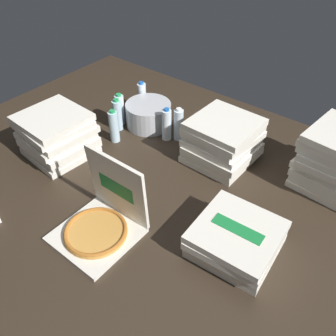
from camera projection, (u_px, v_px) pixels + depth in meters
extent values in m
cube|color=#2D2319|center=(160.00, 200.00, 1.94)|extent=(3.20, 2.40, 0.02)
cube|color=silver|center=(96.00, 235.00, 1.73)|extent=(0.36, 0.36, 0.02)
cylinder|color=#C6893D|center=(96.00, 232.00, 1.72)|extent=(0.31, 0.31, 0.02)
torus|color=#A96324|center=(96.00, 231.00, 1.72)|extent=(0.31, 0.31, 0.02)
cube|color=silver|center=(117.00, 187.00, 1.71)|extent=(0.36, 0.04, 0.36)
cube|color=#197A38|center=(116.00, 188.00, 1.71)|extent=(0.22, 0.01, 0.09)
cube|color=silver|center=(61.00, 151.00, 2.23)|extent=(0.39, 0.39, 0.04)
cube|color=#197A38|center=(61.00, 148.00, 2.22)|extent=(0.24, 0.09, 0.00)
cube|color=silver|center=(61.00, 144.00, 2.22)|extent=(0.39, 0.39, 0.04)
cube|color=silver|center=(59.00, 141.00, 2.18)|extent=(0.38, 0.38, 0.04)
cube|color=#197A38|center=(58.00, 138.00, 2.16)|extent=(0.24, 0.08, 0.00)
cube|color=silver|center=(56.00, 135.00, 2.16)|extent=(0.40, 0.40, 0.04)
cube|color=silver|center=(58.00, 129.00, 2.14)|extent=(0.39, 0.39, 0.04)
cube|color=#197A38|center=(57.00, 127.00, 2.12)|extent=(0.24, 0.08, 0.00)
cube|color=silver|center=(53.00, 124.00, 2.11)|extent=(0.40, 0.40, 0.04)
cube|color=#197A38|center=(52.00, 121.00, 2.09)|extent=(0.24, 0.09, 0.00)
cube|color=silver|center=(52.00, 118.00, 2.09)|extent=(0.38, 0.38, 0.04)
cube|color=silver|center=(236.00, 246.00, 1.67)|extent=(0.39, 0.39, 0.04)
cube|color=silver|center=(236.00, 240.00, 1.65)|extent=(0.39, 0.39, 0.04)
cube|color=silver|center=(236.00, 237.00, 1.61)|extent=(0.39, 0.39, 0.04)
cube|color=#197A38|center=(236.00, 234.00, 1.60)|extent=(0.24, 0.08, 0.00)
cube|color=silver|center=(237.00, 232.00, 1.59)|extent=(0.38, 0.38, 0.04)
cube|color=#197A38|center=(238.00, 229.00, 1.57)|extent=(0.24, 0.08, 0.00)
cube|color=silver|center=(330.00, 181.00, 2.01)|extent=(0.39, 0.39, 0.04)
cube|color=#197A38|center=(331.00, 179.00, 2.00)|extent=(0.24, 0.08, 0.00)
cube|color=silver|center=(334.00, 177.00, 1.98)|extent=(0.40, 0.40, 0.04)
cube|color=#197A38|center=(335.00, 174.00, 1.97)|extent=(0.24, 0.09, 0.00)
cube|color=silver|center=(334.00, 171.00, 1.96)|extent=(0.39, 0.39, 0.04)
cube|color=#197A38|center=(335.00, 168.00, 1.95)|extent=(0.24, 0.09, 0.00)
cube|color=silver|center=(336.00, 165.00, 1.95)|extent=(0.41, 0.41, 0.04)
cube|color=silver|center=(220.00, 156.00, 2.19)|extent=(0.37, 0.37, 0.04)
cube|color=silver|center=(222.00, 152.00, 2.16)|extent=(0.39, 0.39, 0.04)
cube|color=silver|center=(222.00, 148.00, 2.13)|extent=(0.37, 0.37, 0.04)
cube|color=silver|center=(222.00, 141.00, 2.11)|extent=(0.37, 0.37, 0.04)
cube|color=silver|center=(223.00, 134.00, 2.10)|extent=(0.40, 0.40, 0.04)
cube|color=silver|center=(223.00, 130.00, 2.06)|extent=(0.38, 0.38, 0.04)
cube|color=silver|center=(225.00, 124.00, 2.04)|extent=(0.37, 0.37, 0.04)
cylinder|color=#B7BABF|center=(149.00, 115.00, 2.44)|extent=(0.31, 0.31, 0.16)
cylinder|color=silver|center=(179.00, 125.00, 2.30)|extent=(0.06, 0.06, 0.21)
cylinder|color=white|center=(179.00, 109.00, 2.23)|extent=(0.03, 0.03, 0.02)
cylinder|color=silver|center=(114.00, 127.00, 2.28)|extent=(0.06, 0.06, 0.21)
cylinder|color=#239951|center=(112.00, 111.00, 2.21)|extent=(0.03, 0.03, 0.02)
cylinder|color=silver|center=(118.00, 115.00, 2.39)|extent=(0.06, 0.06, 0.21)
cylinder|color=#239951|center=(116.00, 100.00, 2.31)|extent=(0.03, 0.03, 0.02)
cylinder|color=white|center=(167.00, 125.00, 2.30)|extent=(0.06, 0.06, 0.21)
cylinder|color=blue|center=(167.00, 110.00, 2.22)|extent=(0.03, 0.03, 0.02)
cylinder|color=silver|center=(120.00, 110.00, 2.44)|extent=(0.06, 0.06, 0.21)
cylinder|color=#239951|center=(118.00, 95.00, 2.37)|extent=(0.03, 0.03, 0.02)
cylinder|color=white|center=(142.00, 97.00, 2.57)|extent=(0.06, 0.06, 0.21)
cylinder|color=blue|center=(141.00, 83.00, 2.50)|extent=(0.03, 0.03, 0.02)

